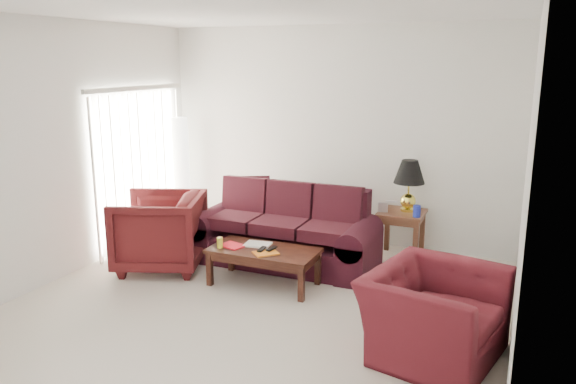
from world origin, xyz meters
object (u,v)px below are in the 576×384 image
object	(u,v)px
sofa	(283,227)
end_table	(401,235)
armchair_left	(160,231)
armchair_right	(434,314)
floor_lamp	(182,173)
coffee_table	(264,267)

from	to	relation	value
sofa	end_table	bearing A→B (deg)	29.83
sofa	armchair_left	xyz separation A→B (m)	(-1.34, -0.74, -0.01)
sofa	armchair_right	distance (m)	2.64
armchair_left	armchair_right	size ratio (longest dim) A/B	0.88
armchair_right	armchair_left	bearing A→B (deg)	89.86
armchair_left	armchair_right	xyz separation A→B (m)	(3.46, -0.83, -0.09)
floor_lamp	armchair_right	xyz separation A→B (m)	(4.13, -2.35, -0.49)
end_table	floor_lamp	world-z (taller)	floor_lamp
end_table	armchair_left	world-z (taller)	armchair_left
end_table	armchair_right	world-z (taller)	armchair_right
armchair_left	coffee_table	distance (m)	1.44
sofa	armchair_left	bearing A→B (deg)	-152.11
end_table	coffee_table	bearing A→B (deg)	-129.23
floor_lamp	armchair_left	bearing A→B (deg)	-66.16
sofa	armchair_right	xyz separation A→B (m)	(2.11, -1.57, -0.10)
end_table	sofa	bearing A→B (deg)	-149.12
sofa	floor_lamp	size ratio (longest dim) A/B	1.35
sofa	coffee_table	bearing A→B (deg)	-85.04
floor_lamp	coffee_table	size ratio (longest dim) A/B	1.40
floor_lamp	coffee_table	world-z (taller)	floor_lamp
floor_lamp	coffee_table	xyz separation A→B (m)	(2.09, -1.52, -0.65)
end_table	armchair_right	distance (m)	2.49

